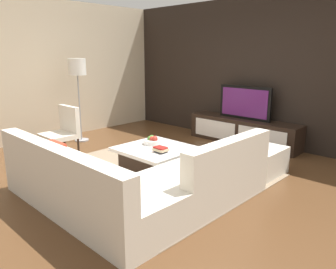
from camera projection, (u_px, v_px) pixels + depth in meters
ground_plane at (156, 175)px, 4.84m from camera, size 14.00×14.00×0.00m
feature_wall_back at (255, 71)px, 6.39m from camera, size 6.40×0.12×2.80m
side_wall_left at (55, 70)px, 6.79m from camera, size 0.12×5.20×2.80m
area_rug at (151, 173)px, 4.91m from camera, size 3.07×2.71×0.01m
media_console at (243, 131)px, 6.45m from camera, size 2.27×0.49×0.50m
television at (245, 103)px, 6.31m from camera, size 1.09×0.06×0.64m
sectional_couch at (132, 183)px, 3.81m from camera, size 2.46×2.35×0.81m
coffee_table at (156, 159)px, 4.93m from camera, size 1.03×0.98×0.38m
accent_chair_near at (64, 129)px, 5.61m from camera, size 0.55×0.52×0.87m
floor_lamp at (77, 71)px, 6.39m from camera, size 0.34×0.34×1.65m
ottoman at (257, 160)px, 4.89m from camera, size 0.70×0.70×0.40m
fruit_bowl at (153, 141)px, 5.06m from camera, size 0.28×0.28×0.14m
decorative_ball at (258, 138)px, 4.81m from camera, size 0.27×0.27×0.27m
book_stack at (161, 149)px, 4.64m from camera, size 0.20×0.15×0.08m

